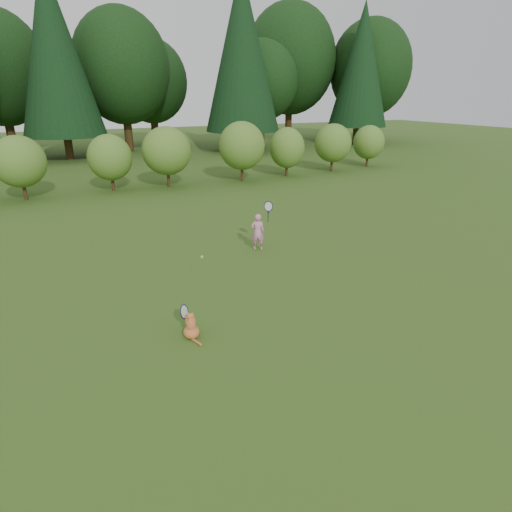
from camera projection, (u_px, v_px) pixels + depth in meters
name	position (u px, v px, depth m)	size (l,w,h in m)	color
ground	(264.00, 300.00, 9.04)	(100.00, 100.00, 0.00)	#2A4D15
shrub_row	(138.00, 157.00, 19.53)	(28.00, 3.00, 2.80)	#4B7B26
woodland_backdrop	(96.00, 33.00, 25.81)	(48.00, 10.00, 15.00)	black
child	(258.00, 231.00, 11.79)	(0.61, 0.43, 1.55)	pink
cat	(191.00, 324.00, 7.62)	(0.40, 0.70, 0.66)	#B44C22
tennis_ball	(202.00, 257.00, 9.57)	(0.07, 0.07, 0.07)	#9AD018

